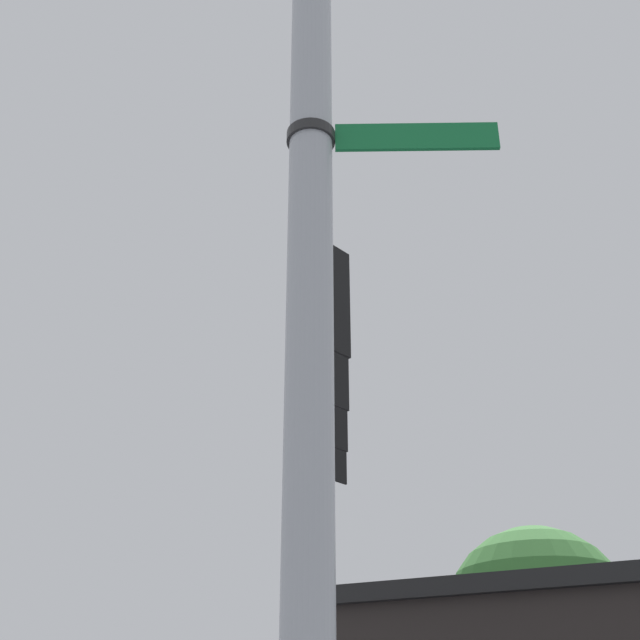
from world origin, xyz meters
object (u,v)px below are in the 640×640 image
at_px(traffic_light_mid_outer, 322,406).
at_px(traffic_light_arm_end, 324,442).
at_px(traffic_light_mid_inner, 320,360).
at_px(street_name_sign, 360,138).
at_px(bird_flying, 330,136).
at_px(traffic_light_nearest_pole, 318,301).

distance_m(traffic_light_mid_outer, traffic_light_arm_end, 1.41).
xyz_separation_m(traffic_light_mid_inner, street_name_sign, (-3.12, -3.24, -0.42)).
bearing_deg(traffic_light_mid_outer, street_name_sign, -134.97).
distance_m(traffic_light_arm_end, street_name_sign, 7.33).
xyz_separation_m(traffic_light_mid_outer, bird_flying, (-1.68, -1.67, 2.55)).
distance_m(traffic_light_mid_inner, traffic_light_mid_outer, 1.41).
distance_m(traffic_light_nearest_pole, traffic_light_mid_outer, 2.83).
bearing_deg(traffic_light_mid_outer, traffic_light_nearest_pole, -138.40).
relative_size(traffic_light_nearest_pole, traffic_light_mid_outer, 1.00).
height_order(traffic_light_mid_inner, traffic_light_arm_end, same).
bearing_deg(traffic_light_arm_end, bird_flying, -136.37).
xyz_separation_m(traffic_light_nearest_pole, traffic_light_mid_outer, (2.11, 1.88, 0.00)).
height_order(traffic_light_arm_end, street_name_sign, traffic_light_arm_end).
relative_size(traffic_light_mid_inner, bird_flying, 4.50).
xyz_separation_m(traffic_light_nearest_pole, street_name_sign, (-2.06, -2.30, -0.42)).
distance_m(traffic_light_arm_end, bird_flying, 4.56).
distance_m(traffic_light_nearest_pole, traffic_light_arm_end, 4.24).
distance_m(street_name_sign, bird_flying, 4.62).
xyz_separation_m(traffic_light_nearest_pole, traffic_light_arm_end, (3.17, 2.82, 0.00)).
bearing_deg(traffic_light_arm_end, traffic_light_mid_outer, -138.40).
bearing_deg(traffic_light_mid_outer, traffic_light_arm_end, 41.60).
height_order(traffic_light_mid_outer, bird_flying, bird_flying).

